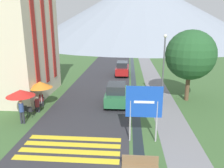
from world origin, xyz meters
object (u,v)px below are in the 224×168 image
Objects in this scene: hotel_building at (16,30)px; parked_car_near at (116,94)px; cafe_chair_far_left at (40,98)px; tree_by_path at (190,55)px; cafe_chair_near_left at (30,111)px; person_seated_far at (37,104)px; parked_car_far at (122,68)px; person_standing_terrace at (22,110)px; cafe_chair_far_right at (41,97)px; person_seated_near at (41,99)px; cafe_umbrella_middle_orange at (40,85)px; cafe_chair_near_right at (25,109)px; cafe_umbrella_front_red at (20,93)px; cafe_chair_middle at (38,105)px; streetlamp at (164,64)px; road_sign at (144,106)px.

hotel_building reaches higher than parked_car_near.
cafe_chair_far_left is 0.14× the size of tree_by_path.
person_seated_far is at bearing 97.88° from cafe_chair_near_left.
parked_car_far is (9.15, 9.31, -5.12)m from hotel_building.
hotel_building reaches higher than person_standing_terrace.
cafe_chair_far_right is 0.79m from person_seated_near.
person_standing_terrace is 3.29m from person_seated_near.
hotel_building is 5.81m from cafe_umbrella_middle_orange.
cafe_chair_far_left and cafe_chair_near_right have the same top height.
hotel_building reaches higher than person_seated_near.
cafe_chair_far_right is 3.73m from cafe_umbrella_front_red.
tree_by_path reaches higher than person_standing_terrace.
person_standing_terrace is 2.02m from person_seated_far.
cafe_chair_middle is 2.29m from cafe_umbrella_front_red.
person_seated_far is 0.21× the size of tree_by_path.
hotel_building reaches higher than tree_by_path.
cafe_chair_far_right is 0.15× the size of streetlamp.
tree_by_path is (12.56, 5.18, 2.02)m from cafe_umbrella_front_red.
cafe_chair_near_right is at bearing 160.65° from road_sign.
cafe_chair_middle is at bearing 60.18° from cafe_chair_near_right.
hotel_building reaches higher than person_seated_far.
road_sign is 6.35m from parked_car_near.
hotel_building is 13.15m from streetlamp.
cafe_umbrella_front_red is at bearing -95.52° from person_seated_near.
road_sign is 8.55m from cafe_umbrella_front_red.
road_sign is at bearing -0.81° from cafe_chair_near_left.
road_sign is 8.81m from tree_by_path.
person_seated_near is at bearing 108.93° from cafe_chair_near_left.
person_standing_terrace is (-6.30, -15.18, 0.05)m from parked_car_far.
cafe_chair_middle is at bearing 110.67° from person_seated_far.
streetlamp is at bearing -70.60° from parked_car_far.
streetlamp is (10.32, 0.83, 2.87)m from cafe_chair_far_left.
person_standing_terrace is at bearing -155.06° from tree_by_path.
cafe_chair_near_left is at bearing -109.33° from cafe_chair_far_right.
cafe_umbrella_middle_orange is at bearing -43.48° from hotel_building.
cafe_chair_far_right is 13.23m from tree_by_path.
tree_by_path reaches higher than road_sign.
streetlamp is at bearing 9.72° from cafe_umbrella_middle_orange.
person_standing_terrace is 0.29× the size of streetlamp.
person_seated_near is (2.88, -2.60, -5.36)m from hotel_building.
cafe_umbrella_middle_orange reaches higher than person_seated_far.
tree_by_path is at bearing 11.31° from person_seated_near.
cafe_chair_near_right is (-6.70, -13.94, -0.39)m from parked_car_far.
person_seated_far is at bearing 83.56° from person_standing_terrace.
road_sign is 2.75× the size of person_seated_near.
cafe_umbrella_front_red is 2.00m from person_seated_far.
person_seated_near is (0.26, 2.72, -1.34)m from cafe_umbrella_front_red.
streetlamp is (10.21, 4.18, 1.38)m from cafe_umbrella_front_red.
tree_by_path is at bearing -17.73° from cafe_chair_far_left.
person_seated_near is at bearing 114.56° from cafe_umbrella_middle_orange.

